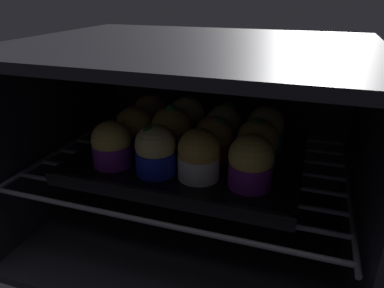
{
  "coord_description": "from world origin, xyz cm",
  "views": [
    {
      "loc": [
        19.35,
        -34.61,
        43.42
      ],
      "look_at": [
        0.0,
        22.13,
        17.53
      ],
      "focal_mm": 33.78,
      "sensor_mm": 36.0,
      "label": 1
    }
  ],
  "objects_px": {
    "muffin_row2_col1": "(187,119)",
    "muffin_row0_col0": "(112,145)",
    "muffin_row0_col1": "(155,151)",
    "muffin_row1_col2": "(214,139)",
    "baking_tray": "(192,158)",
    "muffin_row2_col2": "(223,126)",
    "muffin_row1_col3": "(257,144)",
    "muffin_row1_col1": "(172,132)",
    "muffin_row0_col2": "(199,155)",
    "muffin_row2_col0": "(150,115)",
    "muffin_row2_col3": "(265,129)",
    "muffin_row1_col0": "(135,129)",
    "muffin_row0_col3": "(251,162)"
  },
  "relations": [
    {
      "from": "muffin_row0_col3",
      "to": "muffin_row0_col0",
      "type": "bearing_deg",
      "value": -179.36
    },
    {
      "from": "muffin_row1_col0",
      "to": "muffin_row2_col3",
      "type": "distance_m",
      "value": 0.25
    },
    {
      "from": "muffin_row2_col0",
      "to": "muffin_row2_col3",
      "type": "height_order",
      "value": "muffin_row2_col0"
    },
    {
      "from": "muffin_row2_col1",
      "to": "muffin_row2_col3",
      "type": "distance_m",
      "value": 0.16
    },
    {
      "from": "muffin_row0_col0",
      "to": "muffin_row1_col1",
      "type": "relative_size",
      "value": 0.83
    },
    {
      "from": "muffin_row0_col1",
      "to": "muffin_row1_col2",
      "type": "bearing_deg",
      "value": 48.0
    },
    {
      "from": "muffin_row2_col2",
      "to": "muffin_row0_col1",
      "type": "bearing_deg",
      "value": -115.22
    },
    {
      "from": "muffin_row0_col1",
      "to": "muffin_row1_col2",
      "type": "distance_m",
      "value": 0.11
    },
    {
      "from": "baking_tray",
      "to": "muffin_row2_col1",
      "type": "xyz_separation_m",
      "value": [
        -0.04,
        0.08,
        0.05
      ]
    },
    {
      "from": "muffin_row0_col0",
      "to": "muffin_row1_col1",
      "type": "xyz_separation_m",
      "value": [
        0.08,
        0.08,
        0.01
      ]
    },
    {
      "from": "muffin_row1_col1",
      "to": "muffin_row0_col0",
      "type": "bearing_deg",
      "value": -136.74
    },
    {
      "from": "baking_tray",
      "to": "muffin_row1_col2",
      "type": "distance_m",
      "value": 0.06
    },
    {
      "from": "muffin_row0_col3",
      "to": "muffin_row2_col3",
      "type": "distance_m",
      "value": 0.15
    },
    {
      "from": "muffin_row2_col0",
      "to": "muffin_row2_col1",
      "type": "bearing_deg",
      "value": 1.55
    },
    {
      "from": "muffin_row1_col3",
      "to": "muffin_row2_col3",
      "type": "distance_m",
      "value": 0.08
    },
    {
      "from": "muffin_row1_col2",
      "to": "muffin_row2_col2",
      "type": "bearing_deg",
      "value": 91.12
    },
    {
      "from": "muffin_row0_col3",
      "to": "muffin_row2_col0",
      "type": "bearing_deg",
      "value": 147.61
    },
    {
      "from": "muffin_row1_col2",
      "to": "muffin_row2_col0",
      "type": "relative_size",
      "value": 0.92
    },
    {
      "from": "muffin_row1_col1",
      "to": "muffin_row2_col0",
      "type": "height_order",
      "value": "muffin_row1_col1"
    },
    {
      "from": "muffin_row0_col3",
      "to": "muffin_row2_col1",
      "type": "bearing_deg",
      "value": 135.95
    },
    {
      "from": "baking_tray",
      "to": "muffin_row2_col3",
      "type": "distance_m",
      "value": 0.15
    },
    {
      "from": "muffin_row1_col0",
      "to": "muffin_row1_col2",
      "type": "relative_size",
      "value": 1.02
    },
    {
      "from": "muffin_row0_col0",
      "to": "muffin_row2_col0",
      "type": "bearing_deg",
      "value": 89.4
    },
    {
      "from": "baking_tray",
      "to": "muffin_row1_col0",
      "type": "xyz_separation_m",
      "value": [
        -0.11,
        0.0,
        0.04
      ]
    },
    {
      "from": "muffin_row0_col2",
      "to": "muffin_row1_col1",
      "type": "relative_size",
      "value": 0.87
    },
    {
      "from": "baking_tray",
      "to": "muffin_row0_col3",
      "type": "bearing_deg",
      "value": -32.01
    },
    {
      "from": "muffin_row0_col0",
      "to": "muffin_row2_col1",
      "type": "height_order",
      "value": "muffin_row2_col1"
    },
    {
      "from": "muffin_row1_col1",
      "to": "muffin_row1_col2",
      "type": "bearing_deg",
      "value": 3.37
    },
    {
      "from": "muffin_row1_col3",
      "to": "muffin_row2_col0",
      "type": "relative_size",
      "value": 1.02
    },
    {
      "from": "muffin_row0_col2",
      "to": "muffin_row2_col0",
      "type": "distance_m",
      "value": 0.21
    },
    {
      "from": "baking_tray",
      "to": "muffin_row0_col1",
      "type": "xyz_separation_m",
      "value": [
        -0.04,
        -0.08,
        0.05
      ]
    },
    {
      "from": "muffin_row1_col2",
      "to": "muffin_row2_col2",
      "type": "xyz_separation_m",
      "value": [
        -0.0,
        0.07,
        -0.0
      ]
    },
    {
      "from": "muffin_row1_col1",
      "to": "muffin_row2_col1",
      "type": "distance_m",
      "value": 0.08
    },
    {
      "from": "muffin_row2_col1",
      "to": "muffin_row0_col0",
      "type": "bearing_deg",
      "value": -117.56
    },
    {
      "from": "muffin_row0_col1",
      "to": "muffin_row2_col3",
      "type": "relative_size",
      "value": 1.01
    },
    {
      "from": "muffin_row0_col3",
      "to": "muffin_row1_col1",
      "type": "bearing_deg",
      "value": 155.3
    },
    {
      "from": "muffin_row0_col3",
      "to": "muffin_row2_col0",
      "type": "relative_size",
      "value": 0.99
    },
    {
      "from": "muffin_row0_col0",
      "to": "muffin_row1_col0",
      "type": "bearing_deg",
      "value": 87.07
    },
    {
      "from": "muffin_row1_col2",
      "to": "muffin_row2_col0",
      "type": "distance_m",
      "value": 0.17
    },
    {
      "from": "muffin_row0_col1",
      "to": "muffin_row0_col2",
      "type": "xyz_separation_m",
      "value": [
        0.07,
        0.01,
        -0.0
      ]
    },
    {
      "from": "muffin_row1_col0",
      "to": "muffin_row2_col0",
      "type": "bearing_deg",
      "value": 91.89
    },
    {
      "from": "muffin_row1_col0",
      "to": "muffin_row0_col3",
      "type": "bearing_deg",
      "value": -18.04
    },
    {
      "from": "muffin_row1_col3",
      "to": "muffin_row2_col3",
      "type": "xyz_separation_m",
      "value": [
        0.0,
        0.08,
        -0.0
      ]
    },
    {
      "from": "baking_tray",
      "to": "muffin_row2_col2",
      "type": "relative_size",
      "value": 4.73
    },
    {
      "from": "baking_tray",
      "to": "muffin_row2_col0",
      "type": "relative_size",
      "value": 4.54
    },
    {
      "from": "muffin_row1_col3",
      "to": "muffin_row1_col2",
      "type": "bearing_deg",
      "value": 175.85
    },
    {
      "from": "muffin_row2_col2",
      "to": "muffin_row1_col2",
      "type": "bearing_deg",
      "value": -88.88
    },
    {
      "from": "muffin_row0_col2",
      "to": "muffin_row1_col3",
      "type": "relative_size",
      "value": 0.94
    },
    {
      "from": "muffin_row1_col1",
      "to": "muffin_row0_col2",
      "type": "bearing_deg",
      "value": -43.78
    },
    {
      "from": "muffin_row1_col2",
      "to": "muffin_row2_col1",
      "type": "height_order",
      "value": "muffin_row2_col1"
    }
  ]
}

